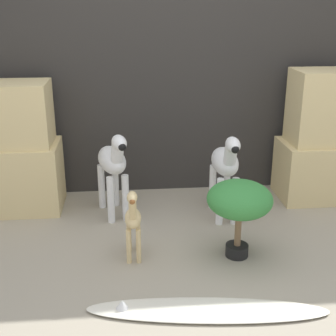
% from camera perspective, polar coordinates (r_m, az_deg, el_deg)
% --- Properties ---
extents(ground_plane, '(14.00, 14.00, 0.00)m').
position_cam_1_polar(ground_plane, '(2.88, 3.12, -13.97)').
color(ground_plane, '#9E937F').
extents(wall_back, '(6.40, 0.08, 2.20)m').
position_cam_1_polar(wall_back, '(3.96, 0.17, 12.60)').
color(wall_back, '#2D2B28').
rests_on(wall_back, ground_plane).
extents(rock_pillar_left, '(0.65, 0.46, 1.02)m').
position_cam_1_polar(rock_pillar_left, '(3.85, -17.98, 1.88)').
color(rock_pillar_left, '#DBC184').
rests_on(rock_pillar_left, ground_plane).
extents(rock_pillar_right, '(0.65, 0.46, 1.08)m').
position_cam_1_polar(rock_pillar_right, '(4.07, 18.20, 3.03)').
color(rock_pillar_right, '#DBC184').
rests_on(rock_pillar_right, ground_plane).
extents(zebra_right, '(0.19, 0.55, 0.70)m').
position_cam_1_polar(zebra_right, '(3.53, 7.03, 0.29)').
color(zebra_right, white).
rests_on(zebra_right, ground_plane).
extents(zebra_left, '(0.30, 0.55, 0.70)m').
position_cam_1_polar(zebra_left, '(3.57, -6.71, 0.50)').
color(zebra_left, white).
rests_on(zebra_left, ground_plane).
extents(giraffe_figurine, '(0.11, 0.34, 0.53)m').
position_cam_1_polar(giraffe_figurine, '(3.00, -4.29, -6.27)').
color(giraffe_figurine, '#E0C184').
rests_on(giraffe_figurine, ground_plane).
extents(potted_palm_front, '(0.42, 0.42, 0.52)m').
position_cam_1_polar(potted_palm_front, '(3.01, 8.72, -4.09)').
color(potted_palm_front, black).
rests_on(potted_palm_front, ground_plane).
extents(surfboard, '(1.34, 0.37, 0.07)m').
position_cam_1_polar(surfboard, '(2.66, 4.51, -16.87)').
color(surfboard, silver).
rests_on(surfboard, ground_plane).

